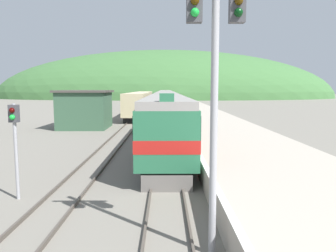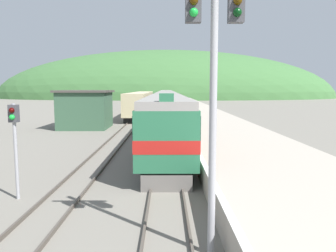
% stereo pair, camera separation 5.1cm
% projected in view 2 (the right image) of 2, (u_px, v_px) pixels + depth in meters
% --- Properties ---
extents(track_main, '(1.52, 180.00, 0.16)m').
position_uv_depth(track_main, '(166.00, 109.00, 72.38)').
color(track_main, '#4C443D').
rests_on(track_main, ground).
extents(track_siding, '(1.52, 180.00, 0.16)m').
position_uv_depth(track_siding, '(147.00, 109.00, 72.36)').
color(track_siding, '#4C443D').
rests_on(track_siding, ground).
extents(platform, '(7.13, 140.00, 1.09)m').
position_uv_depth(platform, '(199.00, 114.00, 52.49)').
color(platform, '#ADA393').
rests_on(platform, ground).
extents(distant_hills, '(157.94, 71.07, 44.10)m').
position_uv_depth(distant_hills, '(166.00, 98.00, 154.99)').
color(distant_hills, '#3D6B38').
rests_on(distant_hills, ground).
extents(station_shed, '(5.82, 6.18, 4.37)m').
position_uv_depth(station_shed, '(86.00, 109.00, 37.75)').
color(station_shed, '#385B42').
rests_on(station_shed, ground).
extents(express_train_lead_car, '(3.00, 20.74, 4.38)m').
position_uv_depth(express_train_lead_car, '(166.00, 121.00, 24.35)').
color(express_train_lead_car, black).
rests_on(express_train_lead_car, ground).
extents(carriage_second, '(2.99, 19.73, 4.02)m').
position_uv_depth(carriage_second, '(166.00, 106.00, 45.55)').
color(carriage_second, black).
rests_on(carriage_second, ground).
extents(carriage_third, '(2.99, 19.73, 4.02)m').
position_uv_depth(carriage_third, '(166.00, 100.00, 66.02)').
color(carriage_third, black).
rests_on(carriage_third, ground).
extents(carriage_fourth, '(2.99, 19.73, 4.02)m').
position_uv_depth(carriage_fourth, '(166.00, 97.00, 86.49)').
color(carriage_fourth, black).
rests_on(carriage_fourth, ground).
extents(siding_train, '(2.90, 29.63, 3.89)m').
position_uv_depth(siding_train, '(141.00, 103.00, 56.31)').
color(siding_train, black).
rests_on(siding_train, ground).
extents(signal_mast_main, '(2.20, 0.42, 8.30)m').
position_uv_depth(signal_mast_main, '(214.00, 56.00, 8.48)').
color(signal_mast_main, '#9E9EA3').
rests_on(signal_mast_main, ground).
extents(signal_post_siding, '(0.36, 0.42, 3.99)m').
position_uv_depth(signal_post_siding, '(14.00, 131.00, 13.35)').
color(signal_post_siding, '#9E9EA3').
rests_on(signal_post_siding, ground).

